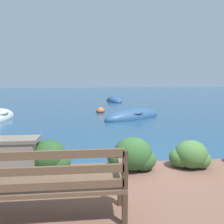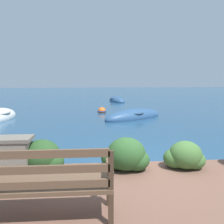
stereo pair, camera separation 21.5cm
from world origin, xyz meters
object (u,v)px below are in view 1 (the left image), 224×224
(park_bench, at_px, (54,183))
(rowboat_nearest, at_px, (133,117))
(mooring_buoy, at_px, (100,111))
(rowboat_far, at_px, (114,101))

(park_bench, height_order, rowboat_nearest, park_bench)
(park_bench, xyz_separation_m, mooring_buoy, (0.94, 9.53, -0.63))
(park_bench, height_order, rowboat_far, park_bench)
(rowboat_nearest, distance_m, mooring_buoy, 2.37)
(park_bench, relative_size, rowboat_nearest, 0.52)
(park_bench, relative_size, mooring_buoy, 3.40)
(rowboat_nearest, distance_m, rowboat_far, 7.49)
(rowboat_nearest, height_order, rowboat_far, rowboat_nearest)
(park_bench, bearing_deg, rowboat_far, 80.74)
(park_bench, xyz_separation_m, rowboat_nearest, (2.39, 7.66, -0.64))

